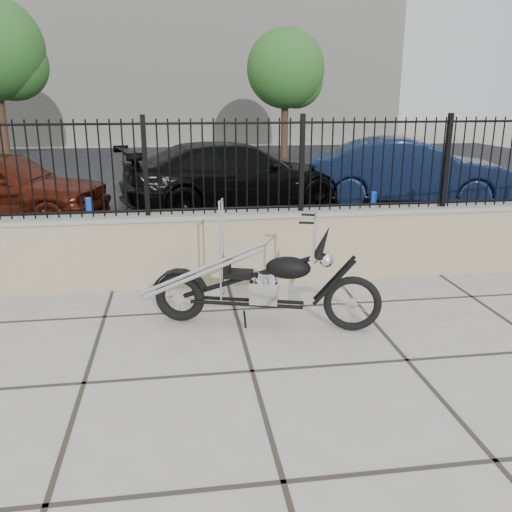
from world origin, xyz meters
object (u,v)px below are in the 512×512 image
object	(u,v)px
car_red	(0,186)
car_black	(236,175)
car_blue	(409,172)
chopper_motorcycle	(260,264)

from	to	relation	value
car_red	car_black	xyz separation A→B (m)	(4.75, 0.70, 0.01)
car_blue	chopper_motorcycle	bearing A→B (deg)	159.13
car_red	car_blue	bearing A→B (deg)	-71.35
chopper_motorcycle	car_black	bearing A→B (deg)	102.55
chopper_motorcycle	car_blue	size ratio (longest dim) A/B	0.52
car_black	chopper_motorcycle	bearing A→B (deg)	162.52
car_red	car_black	bearing A→B (deg)	-66.80
car_red	chopper_motorcycle	bearing A→B (deg)	-128.41
chopper_motorcycle	car_black	size ratio (longest dim) A/B	0.47
car_red	car_black	world-z (taller)	car_black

